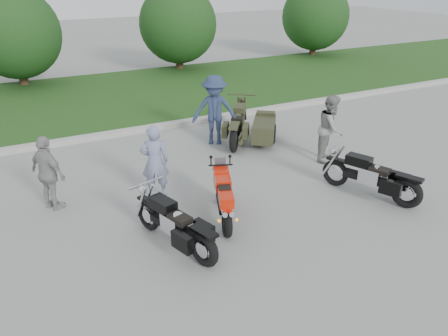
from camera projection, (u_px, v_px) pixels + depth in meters
name	position (u px, v px, depth m)	size (l,w,h in m)	color
ground	(247.00, 221.00, 8.70)	(80.00, 80.00, 0.00)	gray
curb	(151.00, 128.00, 13.52)	(60.00, 0.30, 0.15)	#ADAAA3
grass_strip	(116.00, 96.00, 16.87)	(60.00, 8.00, 0.14)	#2D561D
tree_mid_left	(15.00, 34.00, 17.45)	(3.60, 3.60, 4.00)	#3F2B1C
tree_mid_right	(178.00, 24.00, 20.35)	(3.60, 3.60, 4.00)	#3F2B1C
tree_far_right	(315.00, 16.00, 23.67)	(3.60, 3.60, 4.00)	#3F2B1C
sportbike_red	(224.00, 197.00, 8.55)	(0.81, 1.75, 0.87)	black
cruiser_left	(177.00, 227.00, 7.69)	(0.85, 2.15, 0.85)	black
cruiser_right	(374.00, 179.00, 9.44)	(1.05, 2.14, 0.87)	black
cruiser_sidecar	(253.00, 128.00, 12.42)	(2.01, 2.31, 0.96)	black
person_stripe	(155.00, 162.00, 9.34)	(0.60, 0.39, 1.63)	#7A81A6
person_grey	(331.00, 128.00, 11.16)	(0.84, 0.65, 1.73)	gray
person_denim	(215.00, 110.00, 12.15)	(1.27, 0.73, 1.96)	navy
person_back	(48.00, 173.00, 8.84)	(0.94, 0.39, 1.60)	#9A9A94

